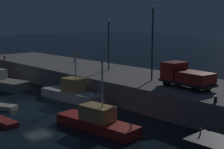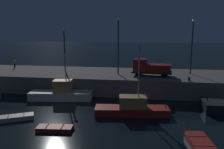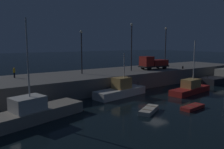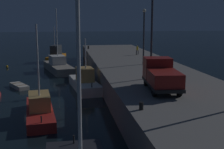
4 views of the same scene
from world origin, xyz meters
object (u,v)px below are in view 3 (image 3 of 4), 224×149
at_px(fishing_boat_blue, 223,77).
at_px(fishing_boat_grey, 121,90).
at_px(utility_truck, 153,63).
at_px(rowboat_white_mid, 193,107).
at_px(fishing_trawler_red, 190,88).
at_px(lamp_post_central, 166,44).
at_px(dinghy_orange_near, 149,110).
at_px(dockworker, 14,72).
at_px(bollard_west, 183,68).
at_px(lamp_post_west, 82,48).
at_px(fishing_boat_orange, 33,112).
at_px(lamp_post_east, 131,43).

bearing_deg(fishing_boat_blue, fishing_boat_grey, 175.70).
bearing_deg(utility_truck, rowboat_white_mid, -120.13).
xyz_separation_m(fishing_trawler_red, utility_truck, (1.98, 9.93, 2.99)).
distance_m(lamp_post_central, utility_truck, 7.56).
xyz_separation_m(fishing_boat_grey, dinghy_orange_near, (-2.05, -7.78, -0.63)).
bearing_deg(utility_truck, dockworker, 170.97).
height_order(fishing_boat_grey, bollard_west, fishing_boat_grey).
bearing_deg(dockworker, lamp_post_west, -9.22).
xyz_separation_m(fishing_trawler_red, fishing_boat_blue, (13.95, 2.67, 0.15)).
height_order(rowboat_white_mid, dockworker, dockworker).
distance_m(fishing_boat_blue, lamp_post_central, 13.02).
relative_size(fishing_boat_blue, bollard_west, 21.49).
relative_size(fishing_boat_grey, bollard_west, 16.80).
relative_size(fishing_trawler_red, dinghy_orange_near, 2.28).
distance_m(dinghy_orange_near, utility_truck, 19.47).
height_order(fishing_boat_blue, dockworker, fishing_boat_blue).
bearing_deg(bollard_west, dockworker, 166.90).
bearing_deg(fishing_boat_orange, fishing_boat_blue, 2.36).
bearing_deg(fishing_trawler_red, rowboat_white_mid, -142.34).
bearing_deg(lamp_post_central, rowboat_white_mid, -130.27).
bearing_deg(lamp_post_east, lamp_post_central, 10.09).
distance_m(fishing_boat_blue, fishing_boat_orange, 36.99).
bearing_deg(lamp_post_west, lamp_post_east, -10.21).
height_order(fishing_trawler_red, fishing_boat_blue, fishing_boat_blue).
bearing_deg(lamp_post_central, fishing_boat_grey, -156.06).
xyz_separation_m(fishing_boat_orange, lamp_post_west, (11.11, 10.95, 5.81)).
relative_size(fishing_trawler_red, dockworker, 5.35).
bearing_deg(dockworker, fishing_boat_grey, -37.46).
height_order(rowboat_white_mid, lamp_post_east, lamp_post_east).
xyz_separation_m(dinghy_orange_near, dockworker, (-10.03, 17.04, 3.19)).
height_order(fishing_boat_grey, dinghy_orange_near, fishing_boat_grey).
bearing_deg(fishing_boat_orange, fishing_trawler_red, -2.86).
bearing_deg(lamp_post_central, lamp_post_west, -179.05).
xyz_separation_m(dinghy_orange_near, lamp_post_central, (20.01, 15.76, 7.08)).
distance_m(fishing_boat_blue, dockworker, 37.58).
height_order(fishing_trawler_red, fishing_boat_orange, fishing_boat_orange).
bearing_deg(fishing_boat_blue, fishing_boat_orange, -177.64).
bearing_deg(bollard_west, dinghy_orange_near, -151.44).
relative_size(fishing_trawler_red, fishing_boat_blue, 0.76).
relative_size(fishing_trawler_red, fishing_boat_grey, 0.97).
bearing_deg(fishing_boat_orange, lamp_post_central, 19.89).
relative_size(fishing_boat_grey, lamp_post_west, 1.23).
xyz_separation_m(rowboat_white_mid, dockworker, (-15.03, 19.00, 3.23)).
bearing_deg(fishing_trawler_red, fishing_boat_blue, 10.84).
relative_size(fishing_trawler_red, bollard_west, 16.32).
bearing_deg(dinghy_orange_near, rowboat_white_mid, -21.39).
distance_m(fishing_trawler_red, rowboat_white_mid, 8.67).
xyz_separation_m(fishing_trawler_red, bollard_west, (7.08, 6.98, 2.03)).
bearing_deg(fishing_trawler_red, dockworker, 147.92).
height_order(lamp_post_east, dockworker, lamp_post_east).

